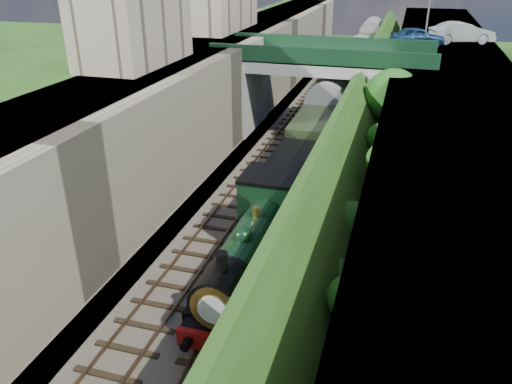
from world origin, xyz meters
name	(u,v)px	position (x,y,z in m)	size (l,w,h in m)	color
ground	(199,331)	(0.00, 0.00, 0.00)	(160.00, 160.00, 0.00)	#1E4714
trackbed	(304,151)	(0.00, 20.00, 0.10)	(10.00, 90.00, 0.20)	#473F38
retaining_wall	(232,100)	(-5.50, 20.00, 3.50)	(1.00, 90.00, 7.00)	#756B56
street_plateau_left	(187,96)	(-9.00, 20.00, 3.50)	(6.00, 90.00, 7.00)	#262628
street_plateau_right	(448,122)	(9.50, 20.00, 3.12)	(8.00, 90.00, 6.25)	#262628
embankment_slope	(376,127)	(5.00, 18.73, 2.77)	(4.29, 90.00, 6.36)	#1E4714
track_left	(277,146)	(-2.00, 20.00, 0.25)	(2.50, 90.00, 0.20)	black
track_right	(320,151)	(1.20, 20.00, 0.25)	(2.50, 90.00, 0.20)	black
road_bridge	(329,85)	(0.94, 24.00, 4.08)	(16.00, 6.40, 7.25)	gray
building_near	(134,29)	(-9.50, 14.00, 9.00)	(4.00, 8.00, 4.00)	gray
tree	(394,99)	(5.91, 19.16, 4.65)	(3.60, 3.80, 6.60)	black
lamppost	(430,4)	(7.63, 30.38, 9.57)	(0.87, 0.15, 6.00)	gray
car_blue	(417,36)	(7.00, 30.77, 6.99)	(1.75, 4.34, 1.48)	navy
car_silver	(462,33)	(10.57, 33.12, 7.11)	(1.83, 5.23, 1.72)	#9D9DA1
locomotive	(255,247)	(1.20, 3.49, 1.89)	(3.10, 10.22, 3.83)	black
tender	(293,184)	(1.20, 10.85, 1.62)	(2.70, 6.00, 3.05)	black
coach_front	(329,113)	(1.20, 23.45, 2.05)	(2.90, 18.00, 3.70)	black
coach_middle	(356,66)	(1.20, 42.25, 2.05)	(2.90, 18.00, 3.70)	black
coach_rear	(371,41)	(1.20, 61.05, 2.05)	(2.90, 18.00, 3.70)	black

